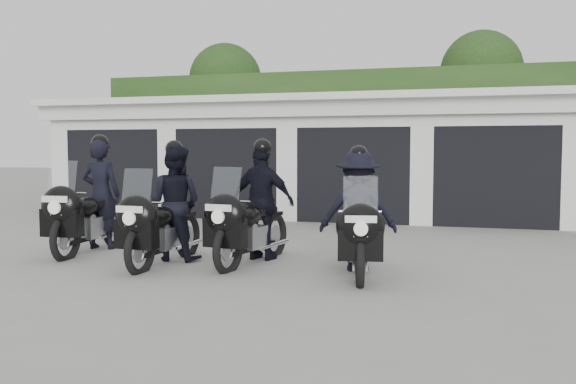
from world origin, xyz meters
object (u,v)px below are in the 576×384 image
(police_bike_a, at_px, (91,204))
(police_bike_b, at_px, (169,209))
(police_bike_d, at_px, (358,217))
(police_bike_c, at_px, (257,208))

(police_bike_a, relative_size, police_bike_b, 1.06)
(police_bike_b, height_order, police_bike_d, police_bike_b)
(police_bike_a, xyz_separation_m, police_bike_c, (2.93, -0.11, 0.01))
(police_bike_a, xyz_separation_m, police_bike_b, (1.68, -0.52, 0.00))
(police_bike_d, bearing_deg, police_bike_a, 162.70)
(police_bike_a, height_order, police_bike_b, police_bike_a)
(police_bike_b, bearing_deg, police_bike_c, 19.78)
(police_bike_b, distance_m, police_bike_d, 2.86)
(police_bike_a, height_order, police_bike_d, police_bike_a)
(police_bike_a, bearing_deg, police_bike_b, -20.81)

